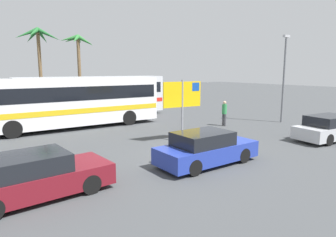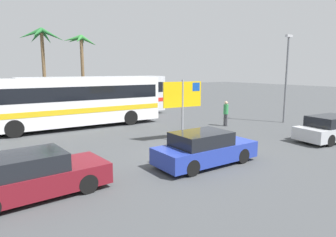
{
  "view_description": "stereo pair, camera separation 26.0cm",
  "coord_description": "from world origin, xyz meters",
  "px_view_note": "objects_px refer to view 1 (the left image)",
  "views": [
    {
      "loc": [
        -7.78,
        -9.26,
        3.68
      ],
      "look_at": [
        0.41,
        2.71,
        1.3
      ],
      "focal_mm": 31.62,
      "sensor_mm": 36.0,
      "label": 1
    },
    {
      "loc": [
        -7.56,
        -9.41,
        3.68
      ],
      "look_at": [
        0.41,
        2.71,
        1.3
      ],
      "focal_mm": 31.62,
      "sensor_mm": 36.0,
      "label": 2
    }
  ],
  "objects_px": {
    "bus_rear_coach": "(93,95)",
    "pedestrian_crossing_lot": "(224,111)",
    "car_silver": "(330,128)",
    "car_maroon": "(34,177)",
    "car_blue": "(206,149)",
    "ferry_sign": "(183,97)",
    "bus_front_coach": "(70,100)"
  },
  "relations": [
    {
      "from": "bus_front_coach",
      "to": "bus_rear_coach",
      "type": "relative_size",
      "value": 1.0
    },
    {
      "from": "pedestrian_crossing_lot",
      "to": "bus_front_coach",
      "type": "bearing_deg",
      "value": 145.7
    },
    {
      "from": "car_silver",
      "to": "pedestrian_crossing_lot",
      "type": "relative_size",
      "value": 2.72
    },
    {
      "from": "car_silver",
      "to": "pedestrian_crossing_lot",
      "type": "distance_m",
      "value": 6.34
    },
    {
      "from": "ferry_sign",
      "to": "car_blue",
      "type": "xyz_separation_m",
      "value": [
        -1.6,
        -3.61,
        -1.69
      ]
    },
    {
      "from": "car_silver",
      "to": "car_maroon",
      "type": "height_order",
      "value": "same"
    },
    {
      "from": "ferry_sign",
      "to": "car_blue",
      "type": "height_order",
      "value": "ferry_sign"
    },
    {
      "from": "bus_rear_coach",
      "to": "pedestrian_crossing_lot",
      "type": "xyz_separation_m",
      "value": [
        5.86,
        -8.42,
        -0.81
      ]
    },
    {
      "from": "bus_rear_coach",
      "to": "ferry_sign",
      "type": "xyz_separation_m",
      "value": [
        0.99,
        -10.28,
        0.54
      ]
    },
    {
      "from": "bus_rear_coach",
      "to": "car_blue",
      "type": "relative_size",
      "value": 2.7
    },
    {
      "from": "car_silver",
      "to": "car_blue",
      "type": "xyz_separation_m",
      "value": [
        -8.26,
        0.6,
        -0.0
      ]
    },
    {
      "from": "bus_rear_coach",
      "to": "pedestrian_crossing_lot",
      "type": "relative_size",
      "value": 6.83
    },
    {
      "from": "ferry_sign",
      "to": "pedestrian_crossing_lot",
      "type": "xyz_separation_m",
      "value": [
        4.87,
        1.87,
        -1.35
      ]
    },
    {
      "from": "car_blue",
      "to": "bus_rear_coach",
      "type": "bearing_deg",
      "value": 86.29
    },
    {
      "from": "bus_front_coach",
      "to": "car_blue",
      "type": "distance_m",
      "value": 10.75
    },
    {
      "from": "bus_rear_coach",
      "to": "ferry_sign",
      "type": "relative_size",
      "value": 3.55
    },
    {
      "from": "ferry_sign",
      "to": "pedestrian_crossing_lot",
      "type": "distance_m",
      "value": 5.39
    },
    {
      "from": "car_silver",
      "to": "car_blue",
      "type": "distance_m",
      "value": 8.28
    },
    {
      "from": "bus_front_coach",
      "to": "pedestrian_crossing_lot",
      "type": "bearing_deg",
      "value": -30.05
    },
    {
      "from": "bus_front_coach",
      "to": "pedestrian_crossing_lot",
      "type": "distance_m",
      "value": 10.0
    },
    {
      "from": "bus_front_coach",
      "to": "car_blue",
      "type": "relative_size",
      "value": 2.7
    },
    {
      "from": "bus_rear_coach",
      "to": "pedestrian_crossing_lot",
      "type": "height_order",
      "value": "bus_rear_coach"
    },
    {
      "from": "bus_rear_coach",
      "to": "car_silver",
      "type": "distance_m",
      "value": 16.43
    },
    {
      "from": "car_silver",
      "to": "car_maroon",
      "type": "relative_size",
      "value": 1.04
    },
    {
      "from": "bus_front_coach",
      "to": "pedestrian_crossing_lot",
      "type": "xyz_separation_m",
      "value": [
        8.63,
        -4.99,
        -0.81
      ]
    },
    {
      "from": "bus_rear_coach",
      "to": "bus_front_coach",
      "type": "bearing_deg",
      "value": -128.99
    },
    {
      "from": "car_blue",
      "to": "car_silver",
      "type": "bearing_deg",
      "value": -5.35
    },
    {
      "from": "pedestrian_crossing_lot",
      "to": "car_blue",
      "type": "bearing_deg",
      "value": -144.02
    },
    {
      "from": "ferry_sign",
      "to": "pedestrian_crossing_lot",
      "type": "bearing_deg",
      "value": 26.76
    },
    {
      "from": "bus_front_coach",
      "to": "ferry_sign",
      "type": "xyz_separation_m",
      "value": [
        3.76,
        -6.86,
        0.54
      ]
    },
    {
      "from": "pedestrian_crossing_lot",
      "to": "bus_rear_coach",
      "type": "bearing_deg",
      "value": 120.58
    },
    {
      "from": "car_silver",
      "to": "car_maroon",
      "type": "bearing_deg",
      "value": -179.34
    }
  ]
}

